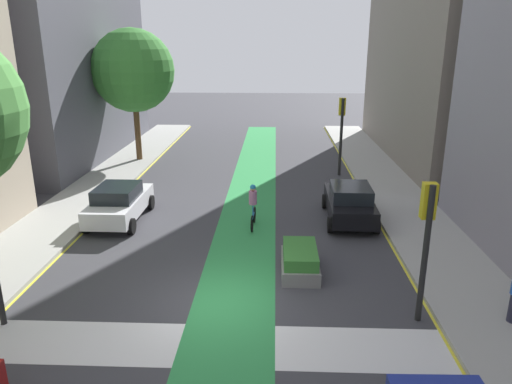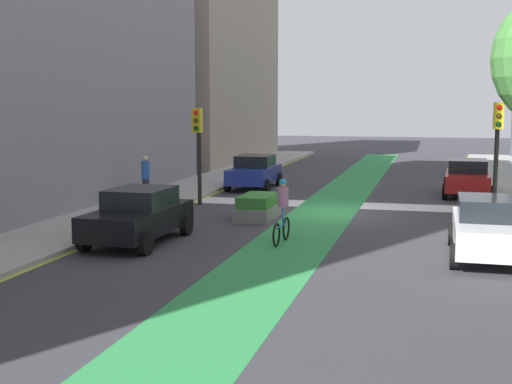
# 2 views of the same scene
# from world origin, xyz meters

# --- Properties ---
(ground_plane) EXTENTS (120.00, 120.00, 0.00)m
(ground_plane) POSITION_xyz_m (0.00, 0.00, 0.00)
(ground_plane) COLOR #38383D
(bike_lane_paint) EXTENTS (2.40, 60.00, 0.01)m
(bike_lane_paint) POSITION_xyz_m (0.46, 0.00, 0.00)
(bike_lane_paint) COLOR #2D8C47
(bike_lane_paint) RESTS_ON ground_plane
(crosswalk_band) EXTENTS (12.00, 1.80, 0.01)m
(crosswalk_band) POSITION_xyz_m (0.00, -2.00, 0.00)
(crosswalk_band) COLOR silver
(crosswalk_band) RESTS_ON ground_plane
(curb_stripe_left) EXTENTS (0.16, 60.00, 0.01)m
(curb_stripe_left) POSITION_xyz_m (-6.00, 0.00, 0.01)
(curb_stripe_left) COLOR yellow
(curb_stripe_left) RESTS_ON ground_plane
(sidewalk_right) EXTENTS (3.00, 60.00, 0.15)m
(sidewalk_right) POSITION_xyz_m (7.50, 0.00, 0.07)
(sidewalk_right) COLOR #9E9E99
(sidewalk_right) RESTS_ON ground_plane
(curb_stripe_right) EXTENTS (0.16, 60.00, 0.01)m
(curb_stripe_right) POSITION_xyz_m (6.00, 0.00, 0.01)
(curb_stripe_right) COLOR yellow
(curb_stripe_right) RESTS_ON ground_plane
(traffic_signal_near_right) EXTENTS (0.35, 0.52, 3.82)m
(traffic_signal_near_right) POSITION_xyz_m (5.53, -0.51, 2.69)
(traffic_signal_near_right) COLOR black
(traffic_signal_near_right) RESTS_ON ground_plane
(traffic_signal_near_left) EXTENTS (0.35, 0.52, 4.04)m
(traffic_signal_near_left) POSITION_xyz_m (-5.62, -1.15, 2.84)
(traffic_signal_near_left) COLOR black
(traffic_signal_near_left) RESTS_ON ground_plane
(car_blue_right_near) EXTENTS (2.10, 4.24, 1.57)m
(car_blue_right_near) POSITION_xyz_m (4.77, -6.32, 0.80)
(car_blue_right_near) COLOR navy
(car_blue_right_near) RESTS_ON ground_plane
(car_black_right_far) EXTENTS (2.10, 4.24, 1.57)m
(car_black_right_far) POSITION_xyz_m (4.76, 6.91, 0.80)
(car_black_right_far) COLOR black
(car_black_right_far) RESTS_ON ground_plane
(car_red_left_near) EXTENTS (2.14, 4.26, 1.57)m
(car_red_left_near) POSITION_xyz_m (-4.88, -6.16, 0.80)
(car_red_left_near) COLOR #A51919
(car_red_left_near) RESTS_ON ground_plane
(car_white_left_far) EXTENTS (2.04, 4.21, 1.57)m
(car_white_left_far) POSITION_xyz_m (-4.89, 6.49, 0.80)
(car_white_left_far) COLOR silver
(car_white_left_far) RESTS_ON ground_plane
(cyclist_in_lane) EXTENTS (0.32, 1.73, 1.86)m
(cyclist_in_lane) POSITION_xyz_m (0.75, 5.89, 0.97)
(cyclist_in_lane) COLOR black
(cyclist_in_lane) RESTS_ON ground_plane
(pedestrian_sidewalk_right_a) EXTENTS (0.34, 0.34, 1.75)m
(pedestrian_sidewalk_right_a) POSITION_xyz_m (7.93, -0.84, 1.05)
(pedestrian_sidewalk_right_a) COLOR #262638
(pedestrian_sidewalk_right_a) RESTS_ON sidewalk_right
(median_planter) EXTENTS (1.20, 2.21, 0.85)m
(median_planter) POSITION_xyz_m (2.46, 2.07, 0.40)
(median_planter) COLOR slate
(median_planter) RESTS_ON ground_plane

